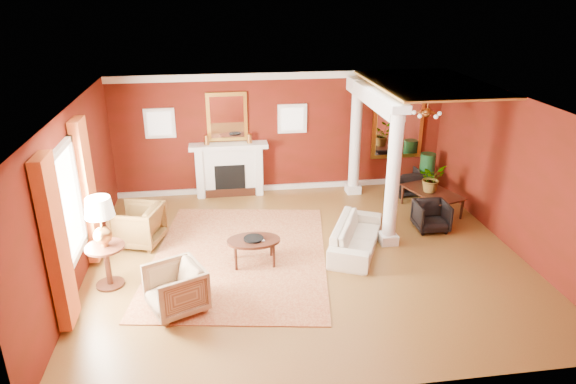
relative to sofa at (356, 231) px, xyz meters
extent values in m
plane|color=brown|center=(-1.00, -0.15, -0.38)|extent=(8.00, 8.00, 0.00)
cube|color=#61130D|center=(-1.00, 3.35, 1.07)|extent=(8.00, 0.04, 2.90)
cube|color=#61130D|center=(-1.00, -3.65, 1.07)|extent=(8.00, 0.04, 2.90)
cube|color=#61130D|center=(-5.00, -0.15, 1.07)|extent=(0.04, 7.00, 2.90)
cube|color=#61130D|center=(3.00, -0.15, 1.07)|extent=(0.04, 7.00, 2.90)
cube|color=silver|center=(-1.00, -0.15, 2.52)|extent=(8.00, 7.00, 0.04)
cube|color=white|center=(-2.30, 3.18, 0.22)|extent=(1.60, 0.34, 1.20)
cube|color=black|center=(-2.30, 3.00, 0.07)|extent=(0.72, 0.03, 0.70)
cube|color=black|center=(-2.30, 3.00, -0.28)|extent=(1.20, 0.05, 0.20)
cube|color=white|center=(-2.30, 3.14, 0.86)|extent=(1.85, 0.42, 0.10)
cube|color=white|center=(-3.00, 3.15, 0.22)|extent=(0.16, 0.40, 1.20)
cube|color=white|center=(-1.60, 3.15, 0.22)|extent=(0.16, 0.40, 1.20)
cube|color=gold|center=(-2.30, 3.31, 1.52)|extent=(0.95, 0.06, 1.15)
cube|color=white|center=(-2.30, 3.27, 1.52)|extent=(0.78, 0.02, 0.98)
cube|color=white|center=(-3.85, 3.32, 1.42)|extent=(0.70, 0.06, 0.70)
cube|color=white|center=(-3.85, 3.28, 1.42)|extent=(0.54, 0.02, 0.54)
cube|color=white|center=(-0.75, 3.32, 1.42)|extent=(0.70, 0.06, 0.70)
cube|color=white|center=(-0.75, 3.28, 1.42)|extent=(0.54, 0.02, 0.54)
cube|color=white|center=(-4.99, -0.75, 1.17)|extent=(0.03, 1.30, 1.70)
cube|color=white|center=(-4.95, -1.45, 1.17)|extent=(0.08, 0.10, 1.90)
cube|color=white|center=(-4.95, -0.05, 1.17)|extent=(0.08, 0.10, 1.90)
cube|color=#B94D1F|center=(-4.88, -1.75, 1.02)|extent=(0.18, 0.55, 2.60)
cube|color=#B94D1F|center=(-4.88, 0.25, 1.02)|extent=(0.18, 0.55, 2.60)
cube|color=white|center=(0.70, 0.15, -0.28)|extent=(0.34, 0.34, 0.20)
cylinder|color=white|center=(0.70, 0.15, 1.07)|extent=(0.26, 0.26, 2.50)
cube|color=white|center=(0.70, 0.15, 2.34)|extent=(0.36, 0.36, 0.16)
cube|color=white|center=(0.70, 2.85, -0.28)|extent=(0.34, 0.34, 0.20)
cylinder|color=white|center=(0.70, 2.85, 1.07)|extent=(0.26, 0.26, 2.50)
cube|color=white|center=(0.70, 2.85, 2.34)|extent=(0.36, 0.36, 0.16)
cube|color=white|center=(0.70, 1.75, 2.24)|extent=(0.30, 3.20, 0.32)
cube|color=gold|center=(1.85, 1.60, 2.49)|extent=(2.30, 3.40, 0.04)
cube|color=gold|center=(1.90, 3.31, 1.17)|extent=(1.30, 0.06, 1.70)
cube|color=white|center=(1.90, 3.27, 1.17)|extent=(1.10, 0.02, 1.50)
cylinder|color=#B77C39|center=(1.90, 1.65, 2.20)|extent=(0.02, 0.02, 0.65)
sphere|color=#B77C39|center=(1.90, 1.65, 1.87)|extent=(0.20, 0.20, 0.20)
sphere|color=silver|center=(2.18, 1.65, 1.84)|extent=(0.09, 0.09, 0.09)
sphere|color=silver|center=(1.98, 1.91, 1.84)|extent=(0.09, 0.09, 0.09)
sphere|color=silver|center=(1.67, 1.81, 1.84)|extent=(0.09, 0.09, 0.09)
sphere|color=silver|center=(1.67, 1.48, 1.84)|extent=(0.09, 0.09, 0.09)
sphere|color=silver|center=(1.98, 1.38, 1.84)|extent=(0.09, 0.09, 0.09)
cube|color=white|center=(-1.00, 3.31, 2.44)|extent=(8.00, 0.08, 0.16)
cube|color=white|center=(-1.00, 3.31, -0.32)|extent=(8.00, 0.08, 0.12)
cube|color=maroon|center=(-2.25, 0.02, -0.37)|extent=(3.85, 4.74, 0.02)
imported|color=beige|center=(0.00, 0.00, 0.00)|extent=(1.32, 1.99, 0.76)
imported|color=black|center=(-4.19, 0.82, 0.07)|extent=(1.03, 1.07, 0.89)
imported|color=tan|center=(-3.32, -1.55, 0.04)|extent=(1.03, 1.05, 0.84)
cylinder|color=black|center=(-2.00, -0.27, 0.09)|extent=(0.97, 0.97, 0.05)
cylinder|color=black|center=(-2.34, -0.49, -0.16)|extent=(0.05, 0.05, 0.44)
cylinder|color=black|center=(-1.66, -0.49, -0.16)|extent=(0.05, 0.05, 0.44)
cylinder|color=black|center=(-2.34, -0.06, -0.16)|extent=(0.05, 0.05, 0.44)
cylinder|color=black|center=(-1.66, -0.06, -0.16)|extent=(0.05, 0.05, 0.44)
imported|color=black|center=(-1.98, -0.30, 0.22)|extent=(0.16, 0.04, 0.22)
cylinder|color=black|center=(-4.50, -0.66, -0.36)|extent=(0.48, 0.48, 0.04)
cylinder|color=black|center=(-4.50, -0.66, -0.01)|extent=(0.10, 0.10, 0.74)
cylinder|color=black|center=(-4.50, -0.66, 0.36)|extent=(0.65, 0.65, 0.04)
sphere|color=#B77C39|center=(-4.50, -0.66, 0.58)|extent=(0.30, 0.30, 0.30)
cylinder|color=#B77C39|center=(-4.50, -0.66, 0.79)|extent=(0.03, 0.03, 0.32)
cone|color=silver|center=(-4.50, -0.66, 1.08)|extent=(0.48, 0.48, 0.32)
imported|color=black|center=(2.17, 1.51, 0.01)|extent=(0.89, 1.47, 0.77)
imported|color=black|center=(1.77, 0.61, -0.04)|extent=(0.67, 0.63, 0.67)
imported|color=black|center=(1.96, 2.58, -0.04)|extent=(0.69, 0.65, 0.68)
sphere|color=#15431D|center=(2.50, 2.68, -0.18)|extent=(0.41, 0.41, 0.41)
cylinder|color=#15431D|center=(2.50, 2.68, 0.11)|extent=(0.37, 0.37, 0.97)
imported|color=#26591E|center=(2.10, 1.51, 0.64)|extent=(0.77, 0.81, 0.49)
camera|label=1|loc=(-2.56, -8.56, 4.42)|focal=32.00mm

